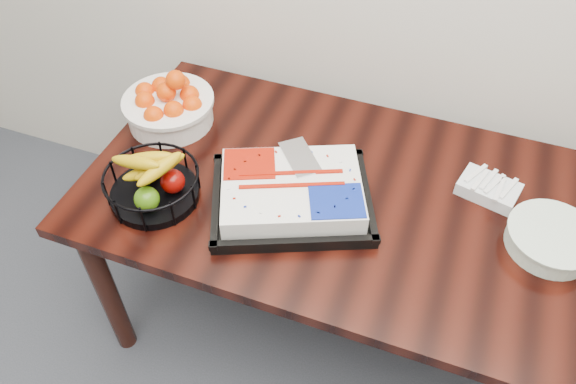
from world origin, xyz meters
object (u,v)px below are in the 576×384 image
(cake_tray, at_px, (292,193))
(tangerine_bowl, at_px, (168,101))
(fruit_basket, at_px, (152,183))
(plate_stack, at_px, (551,239))
(table, at_px, (374,219))

(cake_tray, distance_m, tangerine_bowl, 0.57)
(cake_tray, distance_m, fruit_basket, 0.41)
(plate_stack, bearing_deg, cake_tray, -172.20)
(tangerine_bowl, height_order, plate_stack, tangerine_bowl)
(fruit_basket, xyz_separation_m, plate_stack, (1.12, 0.22, -0.03))
(cake_tray, distance_m, plate_stack, 0.74)
(table, xyz_separation_m, plate_stack, (0.49, 0.00, 0.12))
(table, bearing_deg, cake_tray, -157.32)
(fruit_basket, bearing_deg, table, 19.15)
(tangerine_bowl, bearing_deg, table, -8.64)
(table, bearing_deg, plate_stack, 0.04)
(tangerine_bowl, bearing_deg, cake_tray, -22.37)
(table, relative_size, tangerine_bowl, 5.82)
(plate_stack, bearing_deg, tangerine_bowl, 174.74)
(table, distance_m, tangerine_bowl, 0.79)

